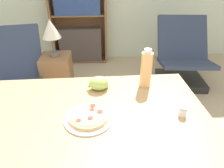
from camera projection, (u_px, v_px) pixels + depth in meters
dining_table at (88, 131)px, 1.12m from camera, size 1.36×0.93×0.77m
pizza_on_plate at (89, 117)px, 1.07m from camera, size 0.27×0.27×0.04m
grape_bunch at (99, 83)px, 1.31m from camera, size 0.14×0.11×0.09m
drink_bottle at (146, 69)px, 1.31m from camera, size 0.08×0.08×0.26m
salt_shaker at (183, 112)px, 1.08m from camera, size 0.04×0.04×0.06m
lounge_chair_near at (15, 84)px, 2.32m from camera, size 0.78×0.87×0.88m
lounge_chair_far at (182, 64)px, 2.78m from camera, size 0.73×0.82×0.88m
bookshelf at (79, 19)px, 3.19m from camera, size 0.89×0.24×1.58m
side_table at (58, 77)px, 2.47m from camera, size 0.34×0.34×0.56m
table_lamp at (51, 31)px, 2.17m from camera, size 0.21×0.21×0.42m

